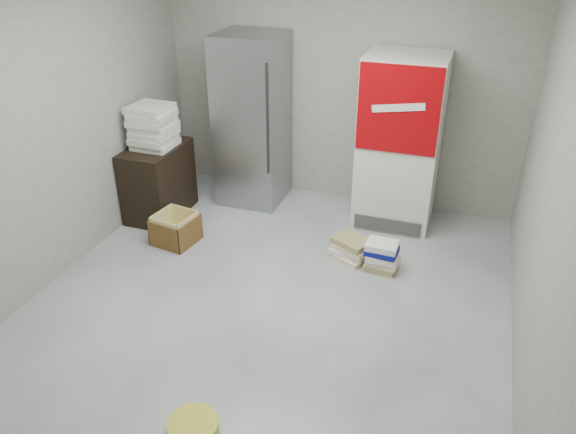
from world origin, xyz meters
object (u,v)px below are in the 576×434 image
Objects in this scene: steel_fridge at (252,121)px; phonebook_stack_main at (382,256)px; coke_cooler at (400,142)px; wood_shelf at (159,181)px; cardboard_box at (176,230)px.

phonebook_stack_main is at bearing -31.39° from steel_fridge.
coke_cooler is 2.25× the size of wood_shelf.
coke_cooler reaches higher than wood_shelf.
steel_fridge is at bearing 41.31° from wood_shelf.
steel_fridge is at bearing 82.43° from cardboard_box.
steel_fridge is at bearing 179.82° from coke_cooler.
wood_shelf is 2.58m from phonebook_stack_main.
cardboard_box reaches higher than phonebook_stack_main.
phonebook_stack_main is at bearing -86.08° from coke_cooler.
coke_cooler is 5.52× the size of phonebook_stack_main.
wood_shelf is at bearing 141.79° from cardboard_box.
wood_shelf is 1.77× the size of cardboard_box.
steel_fridge reaches higher than cardboard_box.
steel_fridge is 1.52m from cardboard_box.
cardboard_box is at bearing -148.77° from coke_cooler.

